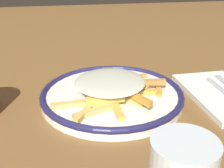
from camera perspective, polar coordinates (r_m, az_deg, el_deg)
name	(u,v)px	position (r m, az deg, el deg)	size (l,w,h in m)	color
ground_plane	(112,101)	(0.60, 0.00, -3.37)	(2.60, 2.60, 0.00)	brown
plate	(112,95)	(0.59, 0.00, -2.24)	(0.30, 0.30, 0.03)	white
fries_heap	(113,86)	(0.57, 0.14, -0.43)	(0.24, 0.23, 0.04)	#F4BA61
napkin	(222,94)	(0.66, 21.29, -1.97)	(0.14, 0.23, 0.01)	white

